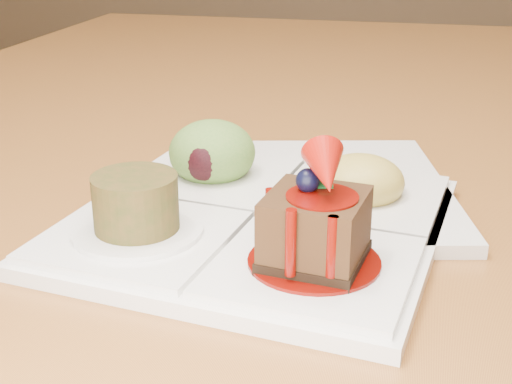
# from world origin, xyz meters

# --- Properties ---
(dining_table) EXTENTS (1.00, 1.80, 0.75)m
(dining_table) POSITION_xyz_m (0.00, 0.00, 0.68)
(dining_table) COLOR #966327
(dining_table) RESTS_ON ground
(sampler_plate) EXTENTS (0.33, 0.33, 0.11)m
(sampler_plate) POSITION_xyz_m (0.14, -0.26, 0.77)
(sampler_plate) COLOR white
(sampler_plate) RESTS_ON dining_table
(second_plate) EXTENTS (0.31, 0.31, 0.01)m
(second_plate) POSITION_xyz_m (0.16, -0.18, 0.76)
(second_plate) COLOR white
(second_plate) RESTS_ON dining_table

